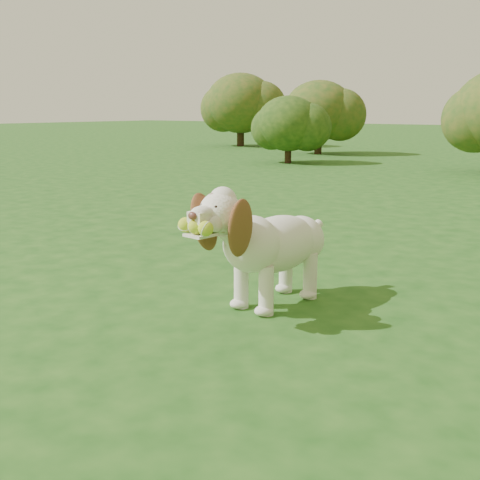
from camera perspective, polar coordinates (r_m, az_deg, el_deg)
The scene contains 5 objects.
ground at distance 3.07m, azimuth 3.66°, elevation -9.01°, with size 80.00×80.00×0.00m, color #184714.
dog at distance 3.40m, azimuth 2.57°, elevation -0.06°, with size 0.45×1.12×0.73m.
shrub_a at distance 12.66m, azimuth 4.62°, elevation 10.94°, with size 1.33×1.33×1.38m.
shrub_g at distance 18.38m, azimuth 0.05°, elevation 12.84°, with size 2.08×2.08×2.15m.
shrub_e at distance 15.28m, azimuth 7.50°, elevation 12.05°, with size 1.74×1.74×1.80m.
Camera 1 is at (1.52, -2.42, 1.12)m, focal length 45.00 mm.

